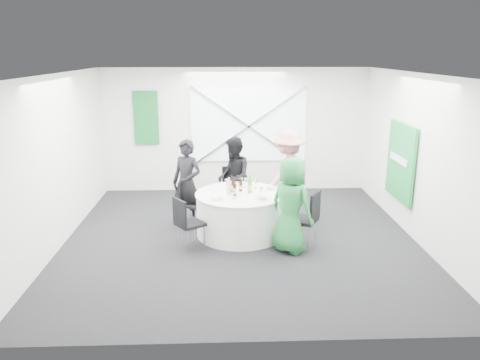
{
  "coord_description": "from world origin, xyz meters",
  "views": [
    {
      "loc": [
        -0.3,
        -7.56,
        3.15
      ],
      "look_at": [
        0.0,
        0.2,
        1.0
      ],
      "focal_mm": 35.0,
      "sensor_mm": 36.0,
      "label": 1
    }
  ],
  "objects_px": {
    "chair_back_left": "(189,200)",
    "person_man_back": "(234,177)",
    "chair_back": "(233,187)",
    "clear_water_bottle": "(229,188)",
    "person_woman_green": "(291,205)",
    "chair_back_right": "(290,199)",
    "chair_front_right": "(308,215)",
    "chair_front_left": "(186,220)",
    "green_water_bottle": "(250,186)",
    "banquet_table": "(240,214)",
    "person_man_back_left": "(187,183)",
    "person_woman_pink": "(288,175)"
  },
  "relations": [
    {
      "from": "chair_back_left",
      "to": "person_man_back",
      "type": "xyz_separation_m",
      "value": [
        0.84,
        0.48,
        0.3
      ]
    },
    {
      "from": "chair_back_left",
      "to": "chair_front_left",
      "type": "distance_m",
      "value": 1.16
    },
    {
      "from": "person_man_back_left",
      "to": "person_woman_pink",
      "type": "distance_m",
      "value": 1.93
    },
    {
      "from": "chair_front_right",
      "to": "person_man_back_left",
      "type": "xyz_separation_m",
      "value": [
        -2.04,
        1.15,
        0.24
      ]
    },
    {
      "from": "chair_back_right",
      "to": "chair_front_left",
      "type": "relative_size",
      "value": 0.97
    },
    {
      "from": "chair_back",
      "to": "chair_front_left",
      "type": "height_order",
      "value": "chair_back"
    },
    {
      "from": "chair_front_left",
      "to": "person_woman_green",
      "type": "xyz_separation_m",
      "value": [
        1.68,
        -0.1,
        0.26
      ]
    },
    {
      "from": "chair_back",
      "to": "person_woman_pink",
      "type": "xyz_separation_m",
      "value": [
        1.05,
        -0.27,
        0.31
      ]
    },
    {
      "from": "person_woman_green",
      "to": "clear_water_bottle",
      "type": "xyz_separation_m",
      "value": [
        -0.97,
        0.65,
        0.1
      ]
    },
    {
      "from": "chair_back",
      "to": "person_woman_pink",
      "type": "height_order",
      "value": "person_woman_pink"
    },
    {
      "from": "person_woman_green",
      "to": "chair_back",
      "type": "bearing_deg",
      "value": -21.35
    },
    {
      "from": "person_woman_green",
      "to": "green_water_bottle",
      "type": "relative_size",
      "value": 4.76
    },
    {
      "from": "person_man_back",
      "to": "chair_back",
      "type": "bearing_deg",
      "value": -179.16
    },
    {
      "from": "person_woman_green",
      "to": "clear_water_bottle",
      "type": "bearing_deg",
      "value": 9.36
    },
    {
      "from": "chair_front_right",
      "to": "person_woman_green",
      "type": "bearing_deg",
      "value": -38.93
    },
    {
      "from": "chair_back_left",
      "to": "clear_water_bottle",
      "type": "xyz_separation_m",
      "value": [
        0.73,
        -0.6,
        0.39
      ]
    },
    {
      "from": "green_water_bottle",
      "to": "chair_back_right",
      "type": "bearing_deg",
      "value": 27.33
    },
    {
      "from": "person_man_back",
      "to": "chair_front_right",
      "type": "bearing_deg",
      "value": 30.98
    },
    {
      "from": "person_man_back_left",
      "to": "green_water_bottle",
      "type": "bearing_deg",
      "value": 4.74
    },
    {
      "from": "chair_back_right",
      "to": "person_woman_green",
      "type": "xyz_separation_m",
      "value": [
        -0.17,
        -1.16,
        0.28
      ]
    },
    {
      "from": "person_man_back_left",
      "to": "person_woman_green",
      "type": "bearing_deg",
      "value": -7.01
    },
    {
      "from": "chair_front_left",
      "to": "person_woman_green",
      "type": "relative_size",
      "value": 0.57
    },
    {
      "from": "chair_front_left",
      "to": "green_water_bottle",
      "type": "bearing_deg",
      "value": -93.7
    },
    {
      "from": "person_man_back",
      "to": "person_woman_green",
      "type": "xyz_separation_m",
      "value": [
        0.87,
        -1.74,
        -0.01
      ]
    },
    {
      "from": "chair_back_left",
      "to": "clear_water_bottle",
      "type": "height_order",
      "value": "clear_water_bottle"
    },
    {
      "from": "chair_back_right",
      "to": "green_water_bottle",
      "type": "relative_size",
      "value": 2.62
    },
    {
      "from": "banquet_table",
      "to": "person_man_back",
      "type": "distance_m",
      "value": 1.08
    },
    {
      "from": "banquet_table",
      "to": "clear_water_bottle",
      "type": "xyz_separation_m",
      "value": [
        -0.19,
        -0.08,
        0.5
      ]
    },
    {
      "from": "chair_front_right",
      "to": "green_water_bottle",
      "type": "height_order",
      "value": "green_water_bottle"
    },
    {
      "from": "chair_back_right",
      "to": "clear_water_bottle",
      "type": "bearing_deg",
      "value": -90.15
    },
    {
      "from": "chair_back_left",
      "to": "person_man_back_left",
      "type": "relative_size",
      "value": 0.52
    },
    {
      "from": "person_woman_pink",
      "to": "person_woman_green",
      "type": "distance_m",
      "value": 1.59
    },
    {
      "from": "chair_back",
      "to": "chair_back_right",
      "type": "distance_m",
      "value": 1.25
    },
    {
      "from": "banquet_table",
      "to": "person_woman_green",
      "type": "height_order",
      "value": "person_woman_green"
    },
    {
      "from": "chair_back",
      "to": "person_man_back",
      "type": "xyz_separation_m",
      "value": [
        0.01,
        -0.11,
        0.23
      ]
    },
    {
      "from": "chair_front_left",
      "to": "person_woman_green",
      "type": "height_order",
      "value": "person_woman_green"
    },
    {
      "from": "person_man_back_left",
      "to": "person_woman_pink",
      "type": "xyz_separation_m",
      "value": [
        1.91,
        0.31,
        0.06
      ]
    },
    {
      "from": "chair_back_left",
      "to": "chair_front_left",
      "type": "xyz_separation_m",
      "value": [
        0.02,
        -1.16,
        0.03
      ]
    },
    {
      "from": "chair_back",
      "to": "person_man_back_left",
      "type": "height_order",
      "value": "person_man_back_left"
    },
    {
      "from": "chair_back",
      "to": "person_man_back",
      "type": "relative_size",
      "value": 0.6
    },
    {
      "from": "chair_back_right",
      "to": "green_water_bottle",
      "type": "bearing_deg",
      "value": -86.74
    },
    {
      "from": "chair_back_right",
      "to": "person_man_back",
      "type": "height_order",
      "value": "person_man_back"
    },
    {
      "from": "person_woman_green",
      "to": "green_water_bottle",
      "type": "height_order",
      "value": "person_woman_green"
    },
    {
      "from": "banquet_table",
      "to": "person_man_back_left",
      "type": "relative_size",
      "value": 0.97
    },
    {
      "from": "chair_back_right",
      "to": "person_woman_pink",
      "type": "xyz_separation_m",
      "value": [
        0.0,
        0.42,
        0.37
      ]
    },
    {
      "from": "chair_back_left",
      "to": "chair_front_right",
      "type": "relative_size",
      "value": 0.87
    },
    {
      "from": "clear_water_bottle",
      "to": "person_man_back",
      "type": "bearing_deg",
      "value": 84.33
    },
    {
      "from": "chair_back",
      "to": "green_water_bottle",
      "type": "height_order",
      "value": "green_water_bottle"
    },
    {
      "from": "chair_back_right",
      "to": "banquet_table",
      "type": "bearing_deg",
      "value": -90.0
    },
    {
      "from": "chair_back_left",
      "to": "person_man_back",
      "type": "relative_size",
      "value": 0.53
    }
  ]
}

